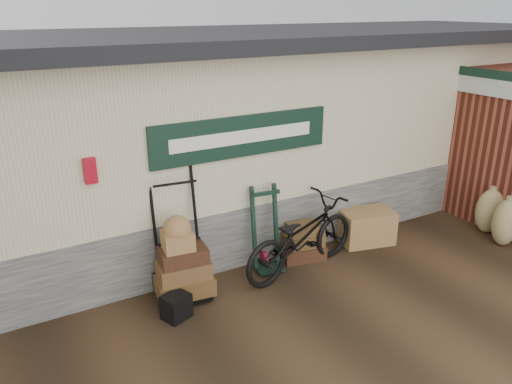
% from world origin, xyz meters
% --- Properties ---
extents(ground, '(80.00, 80.00, 0.00)m').
position_xyz_m(ground, '(0.00, 0.00, 0.00)').
color(ground, black).
rests_on(ground, ground).
extents(station_building, '(14.40, 4.10, 3.20)m').
position_xyz_m(station_building, '(-0.01, 2.74, 1.61)').
color(station_building, '#4C4C47').
rests_on(station_building, ground).
extents(brick_outbuilding, '(1.71, 4.51, 2.62)m').
position_xyz_m(brick_outbuilding, '(4.70, 1.19, 1.30)').
color(brick_outbuilding, maroon).
rests_on(brick_outbuilding, ground).
extents(porter_trolley, '(0.94, 0.75, 1.74)m').
position_xyz_m(porter_trolley, '(-1.35, 0.80, 0.87)').
color(porter_trolley, black).
rests_on(porter_trolley, ground).
extents(green_barrow, '(0.49, 0.43, 1.23)m').
position_xyz_m(green_barrow, '(-0.04, 0.78, 0.62)').
color(green_barrow, black).
rests_on(green_barrow, ground).
extents(suitcase_stack, '(0.71, 0.53, 0.56)m').
position_xyz_m(suitcase_stack, '(0.58, 0.76, 0.28)').
color(suitcase_stack, black).
rests_on(suitcase_stack, ground).
extents(wicker_hamper, '(0.92, 0.71, 0.53)m').
position_xyz_m(wicker_hamper, '(1.78, 0.70, 0.27)').
color(wicker_hamper, brown).
rests_on(wicker_hamper, ground).
extents(black_trunk, '(0.38, 0.36, 0.31)m').
position_xyz_m(black_trunk, '(-1.62, 0.26, 0.16)').
color(black_trunk, black).
rests_on(black_trunk, ground).
extents(bicycle, '(1.07, 2.12, 1.18)m').
position_xyz_m(bicycle, '(0.35, 0.47, 0.59)').
color(bicycle, black).
rests_on(bicycle, ground).
extents(burlap_sack_left, '(0.54, 0.48, 0.76)m').
position_xyz_m(burlap_sack_left, '(3.79, -0.03, 0.38)').
color(burlap_sack_left, olive).
rests_on(burlap_sack_left, ground).
extents(burlap_sack_right, '(0.58, 0.53, 0.77)m').
position_xyz_m(burlap_sack_right, '(3.60, -0.46, 0.38)').
color(burlap_sack_right, olive).
rests_on(burlap_sack_right, ground).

